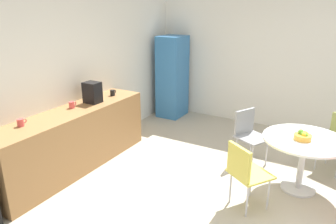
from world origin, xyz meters
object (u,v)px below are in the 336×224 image
mug_white (72,105)px  chair_yellow (245,169)px  locker_cabinet (172,77)px  mug_red (21,123)px  fruit_bowl (303,136)px  chair_gray (248,130)px  mug_green (113,93)px  round_table (304,149)px  coffee_maker (92,92)px

mug_white → chair_yellow: bearing=-86.6°
locker_cabinet → mug_red: locker_cabinet is taller
fruit_bowl → chair_gray: bearing=59.0°
mug_green → fruit_bowl: bearing=-89.1°
round_table → mug_red: bearing=119.8°
fruit_bowl → mug_white: size_ratio=1.64×
mug_white → locker_cabinet: bearing=-3.8°
locker_cabinet → round_table: 3.42m
mug_white → chair_gray: bearing=-59.0°
mug_green → round_table: bearing=-88.0°
chair_yellow → coffee_maker: 2.54m
locker_cabinet → coffee_maker: bearing=177.6°
chair_gray → mug_white: size_ratio=6.43×
mug_white → mug_green: size_ratio=1.00×
locker_cabinet → round_table: bearing=-121.4°
round_table → chair_gray: bearing=62.9°
round_table → fruit_bowl: 0.21m
fruit_bowl → mug_red: 3.51m
round_table → mug_white: mug_white is taller
locker_cabinet → chair_gray: bearing=-123.1°
mug_white → coffee_maker: size_ratio=0.40×
mug_green → mug_red: (-1.66, 0.10, 0.00)m
mug_white → mug_green: bearing=-6.3°
chair_yellow → round_table: bearing=-34.4°
coffee_maker → mug_white: bearing=167.6°
mug_red → mug_green: bearing=-3.4°
mug_green → locker_cabinet: bearing=-2.7°
coffee_maker → mug_red: bearing=175.9°
chair_gray → fruit_bowl: bearing=-121.0°
chair_gray → mug_white: bearing=121.0°
coffee_maker → mug_green: bearing=-1.4°
chair_gray → mug_red: bearing=134.2°
round_table → chair_gray: chair_gray is taller
mug_red → mug_white: bearing=-0.5°
locker_cabinet → mug_red: (-3.54, 0.19, 0.09)m
chair_yellow → fruit_bowl: fruit_bowl is taller
chair_yellow → mug_white: bearing=93.4°
round_table → coffee_maker: size_ratio=3.25×
fruit_bowl → mug_white: mug_white is taller
fruit_bowl → coffee_maker: size_ratio=0.66×
mug_red → round_table: bearing=-60.2°
locker_cabinet → fruit_bowl: bearing=-122.5°
mug_white → mug_green: same height
locker_cabinet → mug_red: 3.55m
mug_white → mug_red: (-0.84, 0.01, 0.00)m
round_table → mug_red: size_ratio=8.05×
locker_cabinet → chair_gray: 2.49m
locker_cabinet → mug_white: size_ratio=13.35×
round_table → coffee_maker: 3.09m
chair_gray → mug_red: (-2.19, 2.26, 0.43)m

